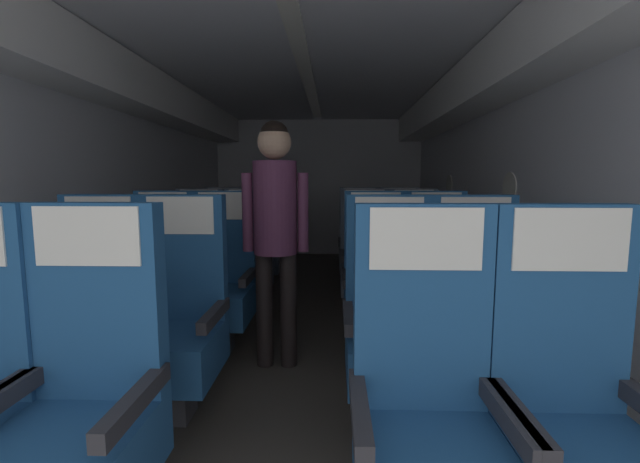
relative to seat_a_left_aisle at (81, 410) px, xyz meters
The scene contains 22 objects.
ground 2.31m from the seat_a_left_aisle, 75.62° to the left, with size 3.63×7.57×0.02m, color #3D3833.
fuselage_shell 2.78m from the seat_a_left_aisle, 77.09° to the left, with size 3.51×7.22×2.28m.
seat_a_left_aisle is the anchor object (origin of this frame).
seat_a_right_aisle 1.57m from the seat_a_left_aisle, ahead, with size 0.48×0.51×1.16m.
seat_a_right_window 1.12m from the seat_a_left_aisle, ahead, with size 0.48×0.51×1.16m.
seat_b_left_window 0.96m from the seat_a_left_aisle, 117.43° to the left, with size 0.48×0.51×1.16m.
seat_b_left_aisle 0.85m from the seat_a_left_aisle, 89.74° to the left, with size 0.48×0.51×1.16m.
seat_b_right_aisle 1.77m from the seat_a_left_aisle, 28.41° to the left, with size 0.48×0.51×1.16m.
seat_b_right_window 1.40m from the seat_a_left_aisle, 37.25° to the left, with size 0.48×0.51×1.16m.
seat_c_left_window 1.76m from the seat_a_left_aisle, 104.49° to the left, with size 0.48×0.51×1.16m.
seat_c_left_aisle 1.70m from the seat_a_left_aisle, 89.85° to the left, with size 0.48×0.51×1.16m.
seat_c_right_aisle 2.32m from the seat_a_left_aisle, 47.67° to the left, with size 0.48×0.51×1.16m.
seat_c_right_window 2.03m from the seat_a_left_aisle, 56.47° to the left, with size 0.48×0.51×1.16m.
seat_d_left_window 2.60m from the seat_a_left_aisle, 99.89° to the left, with size 0.48×0.51×1.16m.
seat_d_left_aisle 2.58m from the seat_a_left_aisle, 89.74° to the left, with size 0.48×0.51×1.16m.
seat_d_right_aisle 3.00m from the seat_a_left_aisle, 58.68° to the left, with size 0.48×0.51×1.16m.
seat_d_right_window 2.80m from the seat_a_left_aisle, 66.65° to the left, with size 0.48×0.51×1.16m.
seat_e_left_window 3.46m from the seat_a_left_aisle, 97.37° to the left, with size 0.48×0.51×1.16m.
seat_e_left_aisle 3.43m from the seat_a_left_aisle, 89.90° to the left, with size 0.48×0.51×1.16m.
seat_e_right_aisle 3.77m from the seat_a_left_aisle, 65.51° to the left, with size 0.48×0.51×1.16m.
seat_e_right_window 3.61m from the seat_a_left_aisle, 72.14° to the left, with size 0.48×0.51×1.16m.
flight_attendant 1.58m from the seat_a_left_aisle, 72.84° to the left, with size 0.43×0.28×1.61m.
Camera 1 is at (0.26, 0.12, 1.23)m, focal length 23.68 mm.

